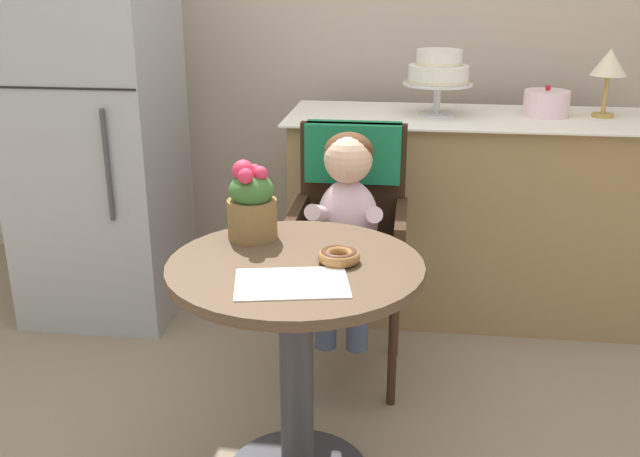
{
  "coord_description": "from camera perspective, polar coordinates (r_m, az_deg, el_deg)",
  "views": [
    {
      "loc": [
        0.31,
        -1.83,
        1.48
      ],
      "look_at": [
        0.05,
        0.15,
        0.77
      ],
      "focal_mm": 40.49,
      "sensor_mm": 36.0,
      "label": 1
    }
  ],
  "objects": [
    {
      "name": "seated_child",
      "position": [
        2.54,
        2.13,
        1.13
      ],
      "size": [
        0.27,
        0.32,
        0.73
      ],
      "color": "silver",
      "rests_on": "ground"
    },
    {
      "name": "refrigerator",
      "position": [
        3.29,
        -17.29,
        7.64
      ],
      "size": [
        0.64,
        0.63,
        1.7
      ],
      "color": "#9EA0A5",
      "rests_on": "ground"
    },
    {
      "name": "paper_napkin",
      "position": [
        1.87,
        -2.25,
        -4.34
      ],
      "size": [
        0.33,
        0.26,
        0.0
      ],
      "primitive_type": "cube",
      "rotation": [
        0.0,
        0.0,
        0.2
      ],
      "color": "white",
      "rests_on": "cafe_table"
    },
    {
      "name": "cafe_table",
      "position": [
        2.1,
        -1.9,
        -8.07
      ],
      "size": [
        0.72,
        0.72,
        0.72
      ],
      "color": "#4C3826",
      "rests_on": "ground"
    },
    {
      "name": "donut_front",
      "position": [
        2.0,
        1.51,
        -2.15
      ],
      "size": [
        0.12,
        0.12,
        0.04
      ],
      "color": "#936033",
      "rests_on": "cafe_table"
    },
    {
      "name": "display_counter",
      "position": [
        3.3,
        11.23,
        1.09
      ],
      "size": [
        1.56,
        0.62,
        0.9
      ],
      "color": "#93754C",
      "rests_on": "ground"
    },
    {
      "name": "wicker_chair",
      "position": [
        2.7,
        2.42,
        1.4
      ],
      "size": [
        0.42,
        0.45,
        0.95
      ],
      "rotation": [
        0.0,
        0.0,
        0.03
      ],
      "color": "#332114",
      "rests_on": "ground"
    },
    {
      "name": "tiered_cake_stand",
      "position": [
        3.16,
        9.34,
        12.1
      ],
      "size": [
        0.3,
        0.3,
        0.28
      ],
      "color": "silver",
      "rests_on": "display_counter"
    },
    {
      "name": "table_lamp",
      "position": [
        3.3,
        21.88,
        11.88
      ],
      "size": [
        0.15,
        0.15,
        0.28
      ],
      "color": "#B28C47",
      "rests_on": "display_counter"
    },
    {
      "name": "flower_vase",
      "position": [
        2.17,
        -5.43,
        2.0
      ],
      "size": [
        0.15,
        0.15,
        0.24
      ],
      "color": "brown",
      "rests_on": "cafe_table"
    },
    {
      "name": "round_layer_cake",
      "position": [
        3.27,
        17.46,
        9.42
      ],
      "size": [
        0.19,
        0.19,
        0.13
      ],
      "color": "silver",
      "rests_on": "display_counter"
    },
    {
      "name": "back_wall",
      "position": [
        3.7,
        2.73,
        17.52
      ],
      "size": [
        4.8,
        0.1,
        2.7
      ],
      "primitive_type": "cube",
      "color": "#B2A393",
      "rests_on": "ground"
    }
  ]
}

